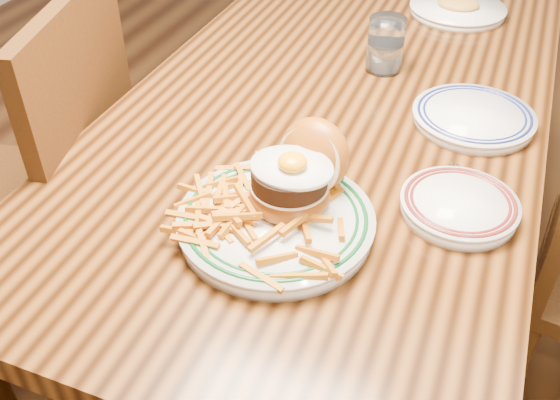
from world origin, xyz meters
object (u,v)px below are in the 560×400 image
at_px(table, 335,132).
at_px(main_plate, 283,204).
at_px(chair_left, 49,195).
at_px(side_plate, 459,205).

relative_size(table, main_plate, 4.85).
distance_m(chair_left, side_plate, 0.91).
bearing_deg(table, main_plate, -84.87).
bearing_deg(side_plate, table, 151.23).
bearing_deg(table, chair_left, -153.99).
xyz_separation_m(table, chair_left, (-0.58, -0.29, -0.13)).
relative_size(main_plate, side_plate, 1.64).
xyz_separation_m(chair_left, side_plate, (0.88, -0.01, 0.24)).
bearing_deg(side_plate, main_plate, -137.67).
distance_m(table, side_plate, 0.43).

